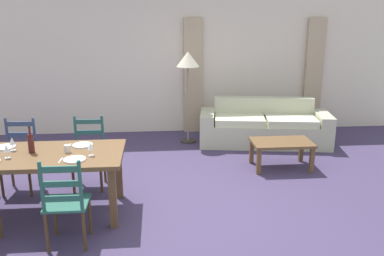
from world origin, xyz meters
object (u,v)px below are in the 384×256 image
object	(u,v)px
wine_bottle	(31,143)
couch	(264,127)
dining_chair_near_right	(66,203)
coffee_cup_primary	(67,149)
dining_chair_far_left	(20,156)
coffee_table	(281,145)
standing_lamp	(188,65)
wine_glass_near_left	(6,149)
dining_table	(39,161)
wine_glass_near_right	(91,146)
wine_glass_far_left	(12,142)
dining_chair_far_right	(89,153)

from	to	relation	value
wine_bottle	couch	xyz separation A→B (m)	(3.35, 2.39, -0.58)
dining_chair_near_right	coffee_cup_primary	xyz separation A→B (m)	(-0.11, 0.74, 0.32)
dining_chair_far_left	coffee_table	distance (m)	3.71
dining_chair_far_left	standing_lamp	bearing A→B (deg)	38.50
coffee_cup_primary	coffee_table	bearing A→B (deg)	22.54
wine_glass_near_left	couch	distance (m)	4.42
dining_table	dining_chair_near_right	world-z (taller)	dining_chair_near_right
wine_bottle	wine_glass_near_right	size ratio (longest dim) A/B	1.96
coffee_table	wine_glass_far_left	bearing A→B (deg)	-162.98
dining_chair_far_right	coffee_table	xyz separation A→B (m)	(2.79, 0.45, -0.12)
dining_chair_near_right	dining_chair_far_right	world-z (taller)	same
dining_table	standing_lamp	size ratio (longest dim) A/B	1.16
dining_table	wine_glass_near_left	xyz separation A→B (m)	(-0.30, -0.12, 0.20)
coffee_cup_primary	dining_chair_far_right	bearing A→B (deg)	81.91
dining_chair_far_right	coffee_table	size ratio (longest dim) A/B	1.07
dining_chair_far_left	coffee_cup_primary	bearing A→B (deg)	-42.64
dining_chair_far_right	coffee_table	world-z (taller)	dining_chair_far_right
dining_chair_near_right	dining_table	bearing A→B (deg)	120.88
dining_chair_near_right	couch	world-z (taller)	dining_chair_near_right
wine_glass_near_right	couch	size ratio (longest dim) A/B	0.07
wine_bottle	coffee_table	xyz separation A→B (m)	(3.30, 1.17, -0.51)
dining_table	dining_chair_far_left	bearing A→B (deg)	122.05
dining_chair_far_right	coffee_table	distance (m)	2.83
dining_chair_far_left	wine_bottle	world-z (taller)	wine_bottle
dining_chair_far_left	standing_lamp	distance (m)	3.17
dining_chair_far_right	wine_bottle	world-z (taller)	wine_bottle
wine_glass_near_left	coffee_cup_primary	bearing A→B (deg)	12.62
coffee_cup_primary	couch	size ratio (longest dim) A/B	0.04
dining_chair_far_left	wine_glass_near_right	world-z (taller)	dining_chair_far_left
dining_chair_far_left	couch	world-z (taller)	dining_chair_far_left
dining_chair_far_right	coffee_table	bearing A→B (deg)	9.14
dining_table	couch	distance (m)	4.09
wine_glass_far_left	dining_table	bearing A→B (deg)	-23.41
dining_table	coffee_table	xyz separation A→B (m)	(3.21, 1.22, -0.31)
dining_table	dining_chair_near_right	xyz separation A→B (m)	(0.43, -0.72, -0.19)
dining_chair_far_left	coffee_table	size ratio (longest dim) A/B	1.07
wine_glass_far_left	coffee_table	xyz separation A→B (m)	(3.54, 1.08, -0.51)
wine_glass_near_right	coffee_cup_primary	world-z (taller)	wine_glass_near_right
wine_glass_far_left	coffee_table	size ratio (longest dim) A/B	0.18
dining_table	wine_glass_near_left	world-z (taller)	wine_glass_near_left
dining_chair_far_left	wine_glass_near_right	xyz separation A→B (m)	(1.07, -0.86, 0.38)
wine_glass_near_left	wine_glass_far_left	bearing A→B (deg)	95.13
dining_table	wine_glass_near_left	distance (m)	0.38
dining_chair_far_right	wine_glass_far_left	world-z (taller)	dining_chair_far_right
couch	wine_bottle	bearing A→B (deg)	-144.49
wine_bottle	wine_glass_near_left	xyz separation A→B (m)	(-0.21, -0.17, -0.01)
wine_glass_far_left	wine_glass_near_left	bearing A→B (deg)	-84.87
dining_table	standing_lamp	xyz separation A→B (m)	(1.91, 2.62, 0.75)
dining_chair_near_right	wine_glass_near_right	xyz separation A→B (m)	(0.18, 0.60, 0.38)
dining_table	standing_lamp	bearing A→B (deg)	53.99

